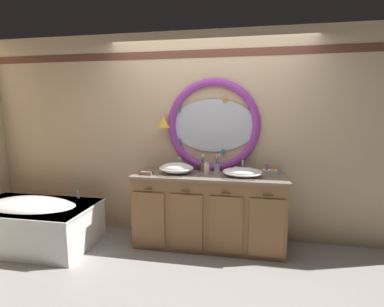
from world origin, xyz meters
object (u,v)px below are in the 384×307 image
Objects in this scene: toothbrush_holder_left at (203,167)px; folded_hand_towel at (147,173)px; toothbrush_holder_right at (217,167)px; toiletry_basket at (270,171)px; soap_dispenser at (207,169)px; sink_basin_left at (176,168)px; sink_basin_right at (242,172)px; bathtub at (32,220)px.

folded_hand_towel is (-0.63, -0.30, -0.04)m from toothbrush_holder_left.
toiletry_basket is (0.63, -0.03, -0.02)m from toothbrush_holder_right.
toothbrush_holder_right reaches higher than toothbrush_holder_left.
soap_dispenser reaches higher than folded_hand_towel.
sink_basin_left is at bearing -155.67° from toothbrush_holder_right.
toothbrush_holder_right reaches higher than soap_dispenser.
sink_basin_left is 2.94× the size of folded_hand_towel.
toothbrush_holder_left reaches higher than folded_hand_towel.
sink_basin_right is 0.42m from soap_dispenser.
folded_hand_towel is (1.39, 0.25, 0.59)m from bathtub.
soap_dispenser is 0.98× the size of toiletry_basket.
toiletry_basket is at bearing 9.62° from sink_basin_left.
sink_basin_left is 2.60× the size of soap_dispenser.
folded_hand_towel is 0.87× the size of toiletry_basket.
toothbrush_holder_left is at bearing 32.20° from sink_basin_left.
sink_basin_right is 2.12× the size of toothbrush_holder_left.
sink_basin_right reaches higher than folded_hand_towel.
toothbrush_holder_left is 1.35× the size of soap_dispenser.
sink_basin_right is at bearing 5.59° from folded_hand_towel.
toothbrush_holder_right is 0.23m from soap_dispenser.
toothbrush_holder_left reaches higher than toiletry_basket.
toothbrush_holder_left is 1.53× the size of folded_hand_towel.
sink_basin_left is at bearing -178.98° from soap_dispenser.
folded_hand_towel reaches higher than bathtub.
folded_hand_towel is at bearing -158.22° from toothbrush_holder_right.
bathtub is at bearing -169.15° from toiletry_basket.
toothbrush_holder_right is (0.17, 0.03, -0.01)m from toothbrush_holder_left.
toiletry_basket is (1.10, 0.19, -0.04)m from sink_basin_left.
sink_basin_right is 0.38m from toothbrush_holder_right.
sink_basin_right is at bearing 8.06° from bathtub.
bathtub is at bearing -164.99° from toothbrush_holder_left.
bathtub is 1.53m from folded_hand_towel.
bathtub is at bearing -170.19° from soap_dispenser.
sink_basin_right is 2.86× the size of soap_dispenser.
soap_dispenser is (2.09, 0.36, 0.64)m from bathtub.
toothbrush_holder_right is at bearing 145.50° from sink_basin_right.
sink_basin_right is at bearing -0.90° from soap_dispenser.
bathtub is at bearing -168.37° from sink_basin_left.
toiletry_basket reaches higher than bathtub.
toiletry_basket is at bearing 11.63° from folded_hand_towel.
folded_hand_towel is (-0.34, -0.11, -0.05)m from sink_basin_left.
bathtub is at bearing -171.94° from sink_basin_right.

